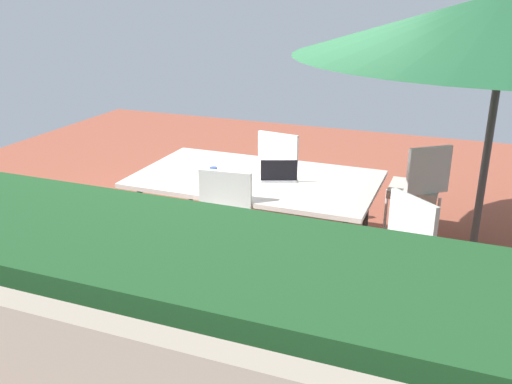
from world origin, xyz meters
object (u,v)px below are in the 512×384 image
at_px(dining_table, 256,181).
at_px(chair_north, 220,228).
at_px(chair_south, 284,170).
at_px(chair_northwest, 393,257).
at_px(chair_southwest, 418,186).
at_px(patio_umbrella, 506,25).
at_px(laptop, 279,175).
at_px(cup, 213,172).

distance_m(dining_table, chair_north, 0.80).
bearing_deg(chair_south, chair_northwest, 138.49).
xyz_separation_m(chair_northwest, chair_southwest, (0.00, -1.61, 0.00)).
bearing_deg(patio_umbrella, laptop, 2.86).
bearing_deg(laptop, chair_northwest, 123.82).
distance_m(chair_northwest, chair_north, 1.36).
bearing_deg(chair_northwest, patio_umbrella, 98.53).
bearing_deg(cup, chair_north, 119.01).
bearing_deg(chair_northwest, chair_southwest, 130.16).
height_order(patio_umbrella, chair_southwest, patio_umbrella).
relative_size(dining_table, chair_south, 2.22).
bearing_deg(patio_umbrella, chair_north, 24.25).
distance_m(patio_umbrella, laptop, 2.13).
relative_size(dining_table, chair_southwest, 2.22).
relative_size(patio_umbrella, chair_north, 3.13).
height_order(dining_table, chair_northwest, chair_northwest).
bearing_deg(chair_south, patio_umbrella, 167.16).
relative_size(chair_southwest, cup, 11.91).
distance_m(dining_table, chair_northwest, 1.58).
height_order(chair_northwest, chair_north, same).
relative_size(chair_southwest, chair_south, 1.00).
height_order(chair_northwest, laptop, chair_northwest).
xyz_separation_m(dining_table, chair_northwest, (-1.36, 0.80, -0.14)).
xyz_separation_m(patio_umbrella, laptop, (1.68, 0.08, -1.32)).
bearing_deg(chair_south, chair_north, 98.17).
bearing_deg(chair_north, patio_umbrella, 18.36).
relative_size(chair_northwest, cup, 11.91).
relative_size(chair_northwest, chair_south, 1.00).
height_order(chair_northwest, cup, chair_northwest).
bearing_deg(dining_table, chair_northwest, 149.43).
bearing_deg(dining_table, cup, 17.57).
distance_m(chair_south, cup, 1.01).
xyz_separation_m(chair_south, laptop, (-0.22, 0.81, 0.22)).
height_order(chair_southwest, chair_north, same).
bearing_deg(dining_table, chair_north, 89.97).
bearing_deg(chair_southwest, chair_north, 11.49).
bearing_deg(patio_umbrella, cup, 4.73).
relative_size(chair_northwest, laptop, 2.53).
relative_size(patio_umbrella, laptop, 7.92).
distance_m(patio_umbrella, chair_north, 2.59).
height_order(patio_umbrella, chair_north, patio_umbrella).
bearing_deg(chair_south, dining_table, 98.11).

